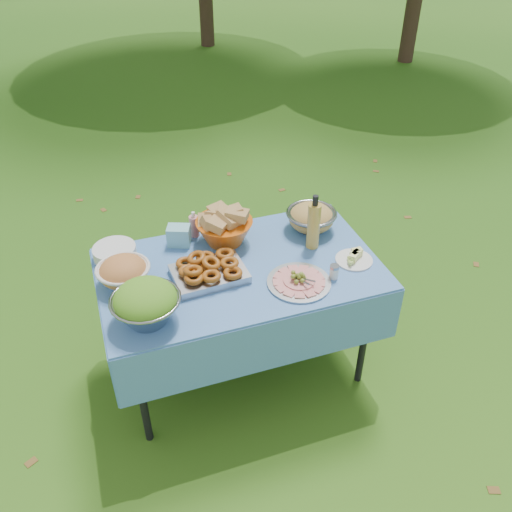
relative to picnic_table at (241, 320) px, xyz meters
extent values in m
plane|color=#103C0A|center=(0.00, 0.00, -0.38)|extent=(80.00, 80.00, 0.00)
cube|color=#84C0FF|center=(0.00, 0.00, 0.00)|extent=(1.46, 0.86, 0.76)
cylinder|color=silver|center=(-0.61, 0.31, 0.41)|extent=(0.27, 0.27, 0.07)
cube|color=#7AC4CE|center=(-0.25, 0.31, 0.44)|extent=(0.15, 0.13, 0.11)
cylinder|color=#D38287|center=(-0.15, 0.37, 0.46)|extent=(0.07, 0.07, 0.16)
cube|color=#ACABB0|center=(-0.17, -0.03, 0.42)|extent=(0.38, 0.28, 0.09)
cylinder|color=#9DA0A4|center=(0.24, -0.22, 0.42)|extent=(0.36, 0.36, 0.07)
cylinder|color=gold|center=(0.44, 0.05, 0.54)|extent=(0.09, 0.09, 0.32)
cylinder|color=silver|center=(0.60, -0.14, 0.41)|extent=(0.26, 0.26, 0.05)
cylinder|color=silver|center=(0.43, -0.24, 0.42)|extent=(0.05, 0.05, 0.08)
camera|label=1|loc=(-0.65, -2.16, 2.12)|focal=38.00mm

